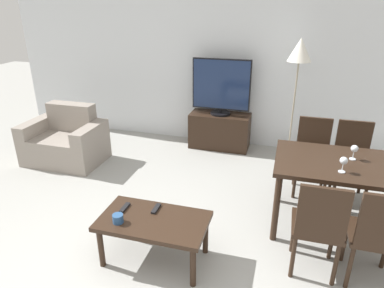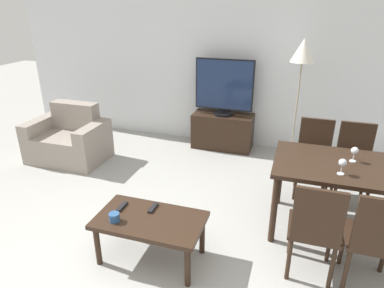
# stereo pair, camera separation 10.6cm
# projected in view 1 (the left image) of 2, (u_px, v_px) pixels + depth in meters

# --- Properties ---
(wall_back) EXTENTS (6.98, 0.06, 2.70)m
(wall_back) POSITION_uv_depth(u_px,v_px,m) (224.00, 56.00, 5.09)
(wall_back) COLOR silver
(wall_back) RESTS_ON ground_plane
(armchair) EXTENTS (1.05, 0.70, 0.78)m
(armchair) POSITION_uv_depth(u_px,v_px,m) (66.00, 142.00, 4.81)
(armchair) COLOR gray
(armchair) RESTS_ON ground_plane
(tv_stand) EXTENTS (0.90, 0.41, 0.54)m
(tv_stand) POSITION_uv_depth(u_px,v_px,m) (220.00, 131.00, 5.26)
(tv_stand) COLOR black
(tv_stand) RESTS_ON ground_plane
(tv) EXTENTS (0.86, 0.30, 0.82)m
(tv) POSITION_uv_depth(u_px,v_px,m) (221.00, 87.00, 4.99)
(tv) COLOR black
(tv) RESTS_ON tv_stand
(coffee_table) EXTENTS (0.92, 0.52, 0.42)m
(coffee_table) POSITION_uv_depth(u_px,v_px,m) (154.00, 224.00, 2.91)
(coffee_table) COLOR black
(coffee_table) RESTS_ON ground_plane
(dining_table) EXTENTS (1.22, 0.82, 0.73)m
(dining_table) POSITION_uv_depth(u_px,v_px,m) (341.00, 171.00, 3.22)
(dining_table) COLOR black
(dining_table) RESTS_ON ground_plane
(dining_chair_near) EXTENTS (0.40, 0.40, 0.88)m
(dining_chair_near) POSITION_uv_depth(u_px,v_px,m) (319.00, 225.00, 2.69)
(dining_chair_near) COLOR black
(dining_chair_near) RESTS_ON ground_plane
(dining_chair_far) EXTENTS (0.40, 0.40, 0.88)m
(dining_chair_far) POSITION_uv_depth(u_px,v_px,m) (352.00, 157.00, 3.86)
(dining_chair_far) COLOR black
(dining_chair_far) RESTS_ON ground_plane
(dining_chair_near_right) EXTENTS (0.40, 0.40, 0.88)m
(dining_chair_near_right) POSITION_uv_depth(u_px,v_px,m) (378.00, 234.00, 2.59)
(dining_chair_near_right) COLOR black
(dining_chair_near_right) RESTS_ON ground_plane
(dining_chair_far_left) EXTENTS (0.40, 0.40, 0.88)m
(dining_chair_far_left) POSITION_uv_depth(u_px,v_px,m) (312.00, 152.00, 3.97)
(dining_chair_far_left) COLOR black
(dining_chair_far_left) RESTS_ON ground_plane
(floor_lamp) EXTENTS (0.31, 0.31, 1.69)m
(floor_lamp) POSITION_uv_depth(u_px,v_px,m) (299.00, 57.00, 4.36)
(floor_lamp) COLOR gray
(floor_lamp) RESTS_ON ground_plane
(remote_primary) EXTENTS (0.04, 0.15, 0.02)m
(remote_primary) POSITION_uv_depth(u_px,v_px,m) (156.00, 209.00, 3.01)
(remote_primary) COLOR black
(remote_primary) RESTS_ON coffee_table
(remote_secondary) EXTENTS (0.04, 0.15, 0.02)m
(remote_secondary) POSITION_uv_depth(u_px,v_px,m) (125.00, 208.00, 3.03)
(remote_secondary) COLOR black
(remote_secondary) RESTS_ON coffee_table
(cup_white_near) EXTENTS (0.09, 0.09, 0.07)m
(cup_white_near) POSITION_uv_depth(u_px,v_px,m) (118.00, 219.00, 2.83)
(cup_white_near) COLOR navy
(cup_white_near) RESTS_ON coffee_table
(wine_glass_left) EXTENTS (0.07, 0.07, 0.15)m
(wine_glass_left) POSITION_uv_depth(u_px,v_px,m) (344.00, 162.00, 2.96)
(wine_glass_left) COLOR silver
(wine_glass_left) RESTS_ON dining_table
(wine_glass_center) EXTENTS (0.07, 0.07, 0.15)m
(wine_glass_center) POSITION_uv_depth(u_px,v_px,m) (354.00, 150.00, 3.20)
(wine_glass_center) COLOR silver
(wine_glass_center) RESTS_ON dining_table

